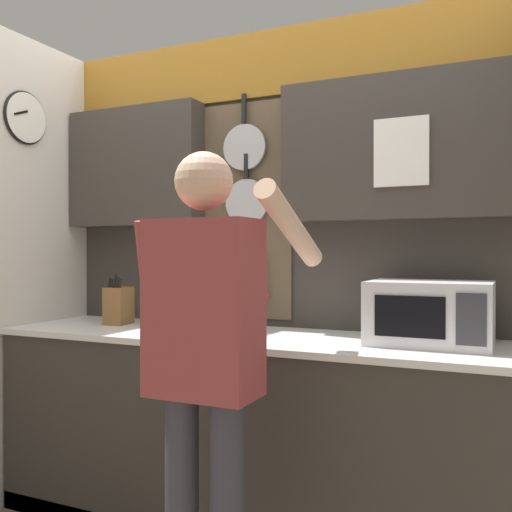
# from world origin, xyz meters

# --- Properties ---
(base_cabinet_counter) EXTENTS (2.47, 0.67, 0.93)m
(base_cabinet_counter) POSITION_xyz_m (0.00, -0.00, 0.46)
(base_cabinet_counter) COLOR #38332D
(base_cabinet_counter) RESTS_ON ground_plane
(back_wall_unit) EXTENTS (3.04, 0.22, 2.49)m
(back_wall_unit) POSITION_xyz_m (0.01, 0.30, 1.51)
(back_wall_unit) COLOR #38332D
(back_wall_unit) RESTS_ON ground_plane
(microwave) EXTENTS (0.50, 0.36, 0.27)m
(microwave) POSITION_xyz_m (0.84, 0.05, 1.06)
(microwave) COLOR silver
(microwave) RESTS_ON base_cabinet_counter
(knife_block) EXTENTS (0.13, 0.16, 0.28)m
(knife_block) POSITION_xyz_m (-0.78, 0.05, 1.03)
(knife_block) COLOR brown
(knife_block) RESTS_ON base_cabinet_counter
(utensil_crock) EXTENTS (0.12, 0.12, 0.35)m
(utensil_crock) POSITION_xyz_m (-0.01, 0.05, 1.01)
(utensil_crock) COLOR white
(utensil_crock) RESTS_ON base_cabinet_counter
(person) EXTENTS (0.54, 0.62, 1.67)m
(person) POSITION_xyz_m (0.19, -0.71, 0.99)
(person) COLOR #383842
(person) RESTS_ON ground_plane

